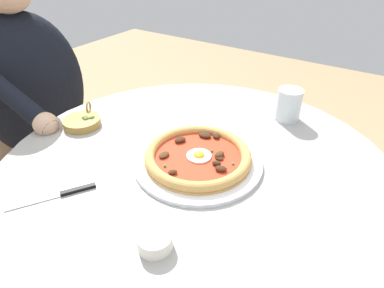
{
  "coord_description": "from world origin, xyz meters",
  "views": [
    {
      "loc": [
        -0.54,
        -0.35,
        1.2
      ],
      "look_at": [
        0.03,
        0.03,
        0.74
      ],
      "focal_mm": 30.22,
      "sensor_mm": 36.0,
      "label": 1
    }
  ],
  "objects_px": {
    "dining_table": "(196,201)",
    "steak_knife": "(65,193)",
    "cafe_chair_diner": "(29,126)",
    "ramekin_capers": "(155,241)",
    "olive_pan": "(82,122)",
    "water_glass": "(288,107)",
    "diner_person": "(47,135)",
    "pizza_on_plate": "(198,157)"
  },
  "relations": [
    {
      "from": "dining_table",
      "to": "steak_knife",
      "type": "height_order",
      "value": "steak_knife"
    },
    {
      "from": "cafe_chair_diner",
      "to": "ramekin_capers",
      "type": "bearing_deg",
      "value": -108.28
    },
    {
      "from": "dining_table",
      "to": "olive_pan",
      "type": "height_order",
      "value": "olive_pan"
    },
    {
      "from": "dining_table",
      "to": "water_glass",
      "type": "distance_m",
      "value": 0.39
    },
    {
      "from": "dining_table",
      "to": "diner_person",
      "type": "height_order",
      "value": "diner_person"
    },
    {
      "from": "water_glass",
      "to": "cafe_chair_diner",
      "type": "relative_size",
      "value": 0.12
    },
    {
      "from": "steak_knife",
      "to": "ramekin_capers",
      "type": "xyz_separation_m",
      "value": [
        -0.0,
        -0.25,
        0.01
      ]
    },
    {
      "from": "dining_table",
      "to": "water_glass",
      "type": "bearing_deg",
      "value": -18.26
    },
    {
      "from": "pizza_on_plate",
      "to": "cafe_chair_diner",
      "type": "xyz_separation_m",
      "value": [
        0.06,
        0.88,
        -0.23
      ]
    },
    {
      "from": "dining_table",
      "to": "diner_person",
      "type": "bearing_deg",
      "value": 86.34
    },
    {
      "from": "cafe_chair_diner",
      "to": "dining_table",
      "type": "bearing_deg",
      "value": -93.8
    },
    {
      "from": "dining_table",
      "to": "cafe_chair_diner",
      "type": "distance_m",
      "value": 0.88
    },
    {
      "from": "ramekin_capers",
      "to": "olive_pan",
      "type": "distance_m",
      "value": 0.51
    },
    {
      "from": "olive_pan",
      "to": "diner_person",
      "type": "height_order",
      "value": "diner_person"
    },
    {
      "from": "steak_knife",
      "to": "olive_pan",
      "type": "distance_m",
      "value": 0.3
    },
    {
      "from": "ramekin_capers",
      "to": "diner_person",
      "type": "distance_m",
      "value": 0.9
    },
    {
      "from": "pizza_on_plate",
      "to": "olive_pan",
      "type": "xyz_separation_m",
      "value": [
        -0.03,
        0.38,
        -0.0
      ]
    },
    {
      "from": "diner_person",
      "to": "cafe_chair_diner",
      "type": "distance_m",
      "value": 0.14
    },
    {
      "from": "pizza_on_plate",
      "to": "olive_pan",
      "type": "relative_size",
      "value": 2.54
    },
    {
      "from": "water_glass",
      "to": "cafe_chair_diner",
      "type": "bearing_deg",
      "value": 105.68
    },
    {
      "from": "steak_knife",
      "to": "cafe_chair_diner",
      "type": "height_order",
      "value": "cafe_chair_diner"
    },
    {
      "from": "water_glass",
      "to": "cafe_chair_diner",
      "type": "distance_m",
      "value": 1.06
    },
    {
      "from": "diner_person",
      "to": "cafe_chair_diner",
      "type": "bearing_deg",
      "value": 85.49
    },
    {
      "from": "dining_table",
      "to": "olive_pan",
      "type": "relative_size",
      "value": 7.81
    },
    {
      "from": "water_glass",
      "to": "steak_knife",
      "type": "bearing_deg",
      "value": 154.35
    },
    {
      "from": "pizza_on_plate",
      "to": "steak_knife",
      "type": "height_order",
      "value": "pizza_on_plate"
    },
    {
      "from": "pizza_on_plate",
      "to": "water_glass",
      "type": "distance_m",
      "value": 0.35
    },
    {
      "from": "steak_knife",
      "to": "cafe_chair_diner",
      "type": "xyz_separation_m",
      "value": [
        0.32,
        0.7,
        -0.22
      ]
    },
    {
      "from": "water_glass",
      "to": "ramekin_capers",
      "type": "bearing_deg",
      "value": 176.87
    },
    {
      "from": "ramekin_capers",
      "to": "cafe_chair_diner",
      "type": "relative_size",
      "value": 0.08
    },
    {
      "from": "dining_table",
      "to": "pizza_on_plate",
      "type": "relative_size",
      "value": 3.08
    },
    {
      "from": "steak_knife",
      "to": "olive_pan",
      "type": "bearing_deg",
      "value": 42.12
    },
    {
      "from": "pizza_on_plate",
      "to": "cafe_chair_diner",
      "type": "height_order",
      "value": "cafe_chair_diner"
    },
    {
      "from": "cafe_chair_diner",
      "to": "olive_pan",
      "type": "bearing_deg",
      "value": -100.29
    },
    {
      "from": "olive_pan",
      "to": "steak_knife",
      "type": "bearing_deg",
      "value": -137.88
    },
    {
      "from": "pizza_on_plate",
      "to": "water_glass",
      "type": "xyz_separation_m",
      "value": [
        0.34,
        -0.11,
        0.03
      ]
    },
    {
      "from": "dining_table",
      "to": "olive_pan",
      "type": "distance_m",
      "value": 0.4
    },
    {
      "from": "steak_knife",
      "to": "dining_table",
      "type": "bearing_deg",
      "value": -34.09
    },
    {
      "from": "steak_knife",
      "to": "cafe_chair_diner",
      "type": "distance_m",
      "value": 0.8
    },
    {
      "from": "cafe_chair_diner",
      "to": "steak_knife",
      "type": "bearing_deg",
      "value": -114.11
    },
    {
      "from": "steak_knife",
      "to": "water_glass",
      "type": "bearing_deg",
      "value": -25.65
    },
    {
      "from": "ramekin_capers",
      "to": "water_glass",
      "type": "bearing_deg",
      "value": -3.13
    }
  ]
}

